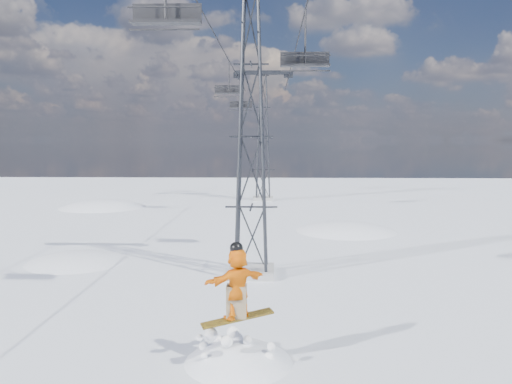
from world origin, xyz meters
TOP-DOWN VIEW (x-y plane):
  - ground at (0.00, 0.00)m, footprint 120.00×120.00m
  - snow_terrain at (-4.77, 21.24)m, footprint 39.00×37.00m
  - lift_tower_near at (0.80, 8.00)m, footprint 5.20×1.80m
  - lift_tower_far at (0.80, 33.00)m, footprint 5.20×1.80m
  - haul_cables at (0.80, 19.50)m, footprint 4.46×51.00m
  - lift_chair_near at (-1.40, 3.05)m, footprint 1.98×0.57m
  - lift_chair_mid at (3.00, 10.37)m, footprint 2.11×0.61m
  - lift_chair_far at (-1.40, 23.75)m, footprint 2.04×0.59m
  - lift_chair_extra at (-1.40, 36.56)m, footprint 2.17×0.62m

SIDE VIEW (x-z plane):
  - snow_terrain at x=-4.77m, z-range -20.59..1.41m
  - ground at x=0.00m, z-range 0.00..0.00m
  - lift_tower_near at x=0.80m, z-range -0.24..11.18m
  - lift_tower_far at x=0.80m, z-range -0.24..11.18m
  - lift_chair_extra at x=-1.40m, z-range 7.35..10.04m
  - lift_chair_mid at x=3.00m, z-range 7.45..10.06m
  - lift_chair_far at x=-1.40m, z-range 7.57..10.09m
  - lift_chair_near at x=-1.40m, z-range 7.65..10.11m
  - haul_cables at x=0.80m, z-range 10.82..10.88m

